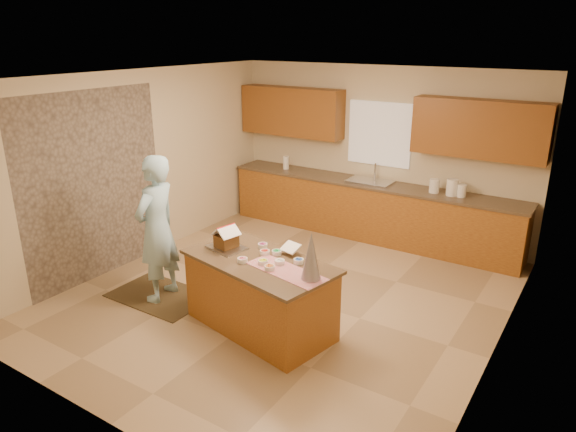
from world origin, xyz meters
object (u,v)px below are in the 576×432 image
(island_base, at_px, (260,296))
(tinsel_tree, at_px, (311,256))
(boy, at_px, (157,229))
(gingerbread_house, at_px, (226,239))

(island_base, bearing_deg, tinsel_tree, 3.67)
(boy, xyz_separation_m, gingerbread_house, (0.96, 0.14, 0.03))
(island_base, relative_size, boy, 0.90)
(tinsel_tree, xyz_separation_m, gingerbread_house, (-1.20, 0.15, -0.13))
(boy, bearing_deg, gingerbread_house, 90.43)
(tinsel_tree, xyz_separation_m, boy, (-2.17, 0.01, -0.17))
(gingerbread_house, bearing_deg, boy, -171.69)
(island_base, distance_m, gingerbread_house, 0.75)
(tinsel_tree, height_order, boy, boy)
(island_base, bearing_deg, boy, -165.11)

